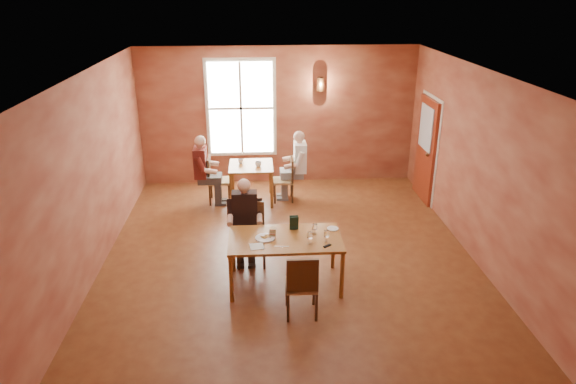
{
  "coord_description": "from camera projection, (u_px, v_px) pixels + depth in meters",
  "views": [
    {
      "loc": [
        -0.51,
        -7.48,
        4.18
      ],
      "look_at": [
        0.0,
        0.2,
        1.05
      ],
      "focal_mm": 32.0,
      "sensor_mm": 36.0,
      "label": 1
    }
  ],
  "objects": [
    {
      "name": "window",
      "position": [
        241.0,
        108.0,
        11.02
      ],
      "size": [
        1.36,
        0.1,
        1.96
      ],
      "primitive_type": "cube",
      "color": "white",
      "rests_on": "wall_back"
    },
    {
      "name": "door",
      "position": [
        425.0,
        150.0,
        10.43
      ],
      "size": [
        0.12,
        1.04,
        2.1
      ],
      "primitive_type": "cube",
      "color": "maroon",
      "rests_on": "ground"
    },
    {
      "name": "wall_back",
      "position": [
        278.0,
        116.0,
        11.19
      ],
      "size": [
        6.0,
        0.04,
        3.0
      ],
      "primitive_type": "cube",
      "color": "brown",
      "rests_on": "ground"
    },
    {
      "name": "second_table",
      "position": [
        252.0,
        183.0,
        10.51
      ],
      "size": [
        0.88,
        0.88,
        0.78
      ],
      "primitive_type": null,
      "color": "brown",
      "rests_on": "ground"
    },
    {
      "name": "chair_diner_maroon",
      "position": [
        219.0,
        180.0,
        10.44
      ],
      "size": [
        0.43,
        0.43,
        0.96
      ],
      "primitive_type": null,
      "rotation": [
        0.0,
        0.0,
        -1.57
      ],
      "color": "brown",
      "rests_on": "ground"
    },
    {
      "name": "cup_a",
      "position": [
        258.0,
        164.0,
        10.28
      ],
      "size": [
        0.15,
        0.15,
        0.1
      ],
      "primitive_type": "imported",
      "rotation": [
        0.0,
        0.0,
        0.18
      ],
      "color": "silver",
      "rests_on": "second_table"
    },
    {
      "name": "diner_white",
      "position": [
        285.0,
        168.0,
        10.44
      ],
      "size": [
        0.56,
        0.56,
        1.4
      ],
      "primitive_type": null,
      "rotation": [
        0.0,
        0.0,
        1.57
      ],
      "color": "white",
      "rests_on": "ground"
    },
    {
      "name": "goblet_b",
      "position": [
        327.0,
        236.0,
        7.28
      ],
      "size": [
        0.09,
        0.09,
        0.18
      ],
      "primitive_type": null,
      "rotation": [
        0.0,
        0.0,
        -0.2
      ],
      "color": "white",
      "rests_on": "main_table"
    },
    {
      "name": "diner_main",
      "position": [
        251.0,
        227.0,
        8.01
      ],
      "size": [
        0.52,
        0.52,
        1.31
      ],
      "primitive_type": null,
      "rotation": [
        0.0,
        0.0,
        3.14
      ],
      "color": "black",
      "rests_on": "ground"
    },
    {
      "name": "wall_left",
      "position": [
        92.0,
        174.0,
        7.77
      ],
      "size": [
        0.04,
        7.0,
        3.0
      ],
      "primitive_type": "cube",
      "color": "brown",
      "rests_on": "ground"
    },
    {
      "name": "main_table",
      "position": [
        285.0,
        261.0,
        7.56
      ],
      "size": [
        1.64,
        0.92,
        0.77
      ],
      "primitive_type": null,
      "color": "brown",
      "rests_on": "ground"
    },
    {
      "name": "menu_stand",
      "position": [
        294.0,
        223.0,
        7.64
      ],
      "size": [
        0.13,
        0.07,
        0.22
      ],
      "primitive_type": "cube",
      "rotation": [
        0.0,
        0.0,
        0.05
      ],
      "color": "black",
      "rests_on": "main_table"
    },
    {
      "name": "ground",
      "position": [
        289.0,
        255.0,
        8.52
      ],
      "size": [
        6.0,
        7.0,
        0.01
      ],
      "primitive_type": "cube",
      "color": "brown",
      "rests_on": "ground"
    },
    {
      "name": "side_plate",
      "position": [
        333.0,
        229.0,
        7.69
      ],
      "size": [
        0.22,
        0.22,
        0.01
      ],
      "primitive_type": "cylinder",
      "rotation": [
        0.0,
        0.0,
        -0.31
      ],
      "color": "silver",
      "rests_on": "main_table"
    },
    {
      "name": "diner_maroon",
      "position": [
        217.0,
        170.0,
        10.36
      ],
      "size": [
        0.56,
        0.56,
        1.39
      ],
      "primitive_type": null,
      "rotation": [
        0.0,
        0.0,
        -1.57
      ],
      "color": "#561C24",
      "rests_on": "ground"
    },
    {
      "name": "goblet_a",
      "position": [
        315.0,
        229.0,
        7.49
      ],
      "size": [
        0.08,
        0.08,
        0.18
      ],
      "primitive_type": null,
      "rotation": [
        0.0,
        0.0,
        -0.06
      ],
      "color": "white",
      "rests_on": "main_table"
    },
    {
      "name": "sandwich",
      "position": [
        273.0,
        233.0,
        7.45
      ],
      "size": [
        0.1,
        0.1,
        0.11
      ],
      "primitive_type": "cube",
      "rotation": [
        0.0,
        0.0,
        -0.14
      ],
      "color": "tan",
      "rests_on": "main_table"
    },
    {
      "name": "napkin",
      "position": [
        257.0,
        246.0,
        7.18
      ],
      "size": [
        0.21,
        0.21,
        0.01
      ],
      "primitive_type": "cube",
      "rotation": [
        0.0,
        0.0,
        0.13
      ],
      "color": "white",
      "rests_on": "main_table"
    },
    {
      "name": "goblet_c",
      "position": [
        310.0,
        237.0,
        7.22
      ],
      "size": [
        0.1,
        0.1,
        0.2
      ],
      "primitive_type": null,
      "rotation": [
        0.0,
        0.0,
        -0.31
      ],
      "color": "white",
      "rests_on": "main_table"
    },
    {
      "name": "sunglasses",
      "position": [
        327.0,
        246.0,
        7.18
      ],
      "size": [
        0.12,
        0.11,
        0.02
      ],
      "primitive_type": "cube",
      "rotation": [
        0.0,
        0.0,
        0.65
      ],
      "color": "black",
      "rests_on": "main_table"
    },
    {
      "name": "chair_diner_main",
      "position": [
        251.0,
        235.0,
        8.09
      ],
      "size": [
        0.44,
        0.44,
        0.99
      ],
      "primitive_type": null,
      "rotation": [
        0.0,
        0.0,
        3.14
      ],
      "color": "#502E1A",
      "rests_on": "ground"
    },
    {
      "name": "ceiling",
      "position": [
        289.0,
        72.0,
        7.39
      ],
      "size": [
        6.0,
        7.0,
        0.04
      ],
      "primitive_type": "cube",
      "color": "white",
      "rests_on": "wall_back"
    },
    {
      "name": "wall_sconce",
      "position": [
        320.0,
        84.0,
        10.89
      ],
      "size": [
        0.16,
        0.16,
        0.28
      ],
      "primitive_type": "cylinder",
      "color": "brown",
      "rests_on": "wall_back"
    },
    {
      "name": "cup_b",
      "position": [
        241.0,
        161.0,
        10.43
      ],
      "size": [
        0.11,
        0.11,
        0.1
      ],
      "primitive_type": "imported",
      "rotation": [
        0.0,
        0.0,
        -0.02
      ],
      "color": "silver",
      "rests_on": "second_table"
    },
    {
      "name": "knife",
      "position": [
        282.0,
        246.0,
        7.18
      ],
      "size": [
        0.2,
        0.03,
        0.0
      ],
      "primitive_type": "cube",
      "rotation": [
        0.0,
        0.0,
        -0.09
      ],
      "color": "silver",
      "rests_on": "main_table"
    },
    {
      "name": "plate_food",
      "position": [
        265.0,
        237.0,
        7.4
      ],
      "size": [
        0.29,
        0.29,
        0.04
      ],
      "primitive_type": "cylinder",
      "rotation": [
        0.0,
        0.0,
        0.0
      ],
      "color": "white",
      "rests_on": "main_table"
    },
    {
      "name": "chair_empty",
      "position": [
        301.0,
        283.0,
        6.85
      ],
      "size": [
        0.42,
        0.42,
        0.94
      ],
      "primitive_type": null,
      "rotation": [
        0.0,
        0.0,
        -0.02
      ],
      "color": "#3C230B",
      "rests_on": "ground"
    },
    {
      "name": "chair_diner_white",
      "position": [
        283.0,
        180.0,
        10.53
      ],
      "size": [
        0.4,
        0.4,
        0.9
      ],
      "primitive_type": null,
      "rotation": [
        0.0,
        0.0,
        1.57
      ],
      "color": "#45280F",
      "rests_on": "ground"
    },
    {
      "name": "wall_front",
      "position": [
        314.0,
        298.0,
        4.72
      ],
      "size": [
        6.0,
        0.04,
        3.0
      ],
      "primitive_type": "cube",
      "color": "brown",
      "rests_on": "ground"
    },
    {
      "name": "wall_right",
      "position": [
        477.0,
        166.0,
        8.14
      ],
      "size": [
        0.04,
        7.0,
        3.0
      ],
      "primitive_type": "cube",
      "color": "brown",
      "rests_on": "ground"
    }
  ]
}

